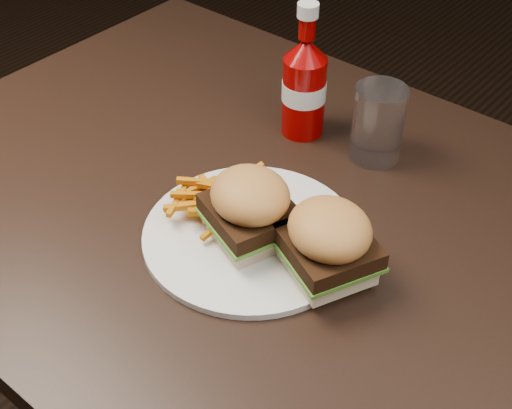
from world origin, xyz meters
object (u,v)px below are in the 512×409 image
Objects in this scene: plate at (251,235)px; tumbler at (378,124)px; dining_table at (284,227)px; ketchup_bottle at (304,98)px.

tumbler is (0.02, 0.26, 0.05)m from plate.
ketchup_bottle is (-0.10, 0.18, 0.08)m from dining_table.
tumbler is (0.12, 0.02, -0.01)m from ketchup_bottle.
tumbler is at bearing 84.48° from plate.
dining_table is 0.07m from plate.
dining_table is at bearing -59.67° from ketchup_bottle.
plate reaches higher than dining_table.
ketchup_bottle reaches higher than plate.
plate is at bearing -95.52° from tumbler.
plate is 2.15× the size of ketchup_bottle.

